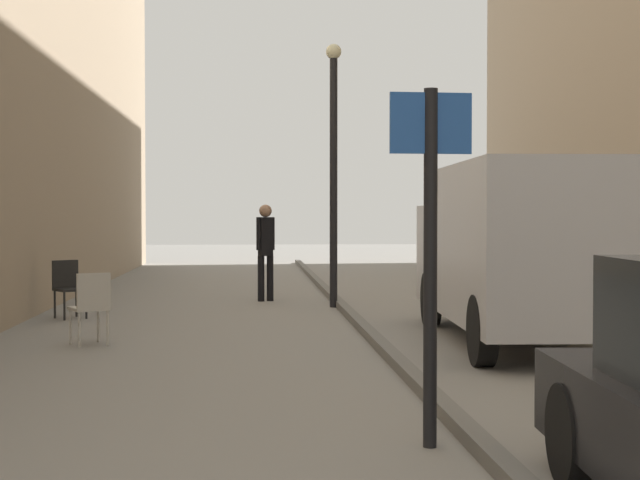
{
  "coord_description": "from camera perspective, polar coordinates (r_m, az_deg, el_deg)",
  "views": [
    {
      "loc": [
        -0.05,
        -1.06,
        1.7
      ],
      "look_at": [
        0.88,
        11.68,
        1.35
      ],
      "focal_mm": 53.95,
      "sensor_mm": 36.0,
      "label": 1
    }
  ],
  "objects": [
    {
      "name": "lamp_post",
      "position": [
        17.42,
        0.81,
        4.94
      ],
      "size": [
        0.28,
        0.28,
        4.76
      ],
      "color": "black",
      "rests_on": "ground_plane"
    },
    {
      "name": "street_sign_post",
      "position": [
        6.99,
        6.57,
        0.31
      ],
      "size": [
        0.6,
        0.1,
        2.6
      ],
      "rotation": [
        0.0,
        0.0,
        3.2
      ],
      "color": "black",
      "rests_on": "ground_plane"
    },
    {
      "name": "ground_plane",
      "position": [
        13.17,
        -3.94,
        -5.84
      ],
      "size": [
        80.0,
        80.0,
        0.0
      ],
      "primitive_type": "plane",
      "color": "gray"
    },
    {
      "name": "cafe_chair_by_doorway",
      "position": [
        12.72,
        -13.43,
        -3.67
      ],
      "size": [
        0.59,
        0.59,
        0.94
      ],
      "rotation": [
        0.0,
        0.0,
        0.49
      ],
      "color": "#B7B2A8",
      "rests_on": "ground_plane"
    },
    {
      "name": "kerb_strip",
      "position": [
        13.26,
        2.93,
        -5.52
      ],
      "size": [
        0.16,
        40.0,
        0.12
      ],
      "primitive_type": "cube",
      "color": "#615F5B",
      "rests_on": "ground_plane"
    },
    {
      "name": "cafe_chair_near_window",
      "position": [
        16.13,
        -14.71,
        -2.57
      ],
      "size": [
        0.61,
        0.61,
        0.94
      ],
      "rotation": [
        0.0,
        0.0,
        3.74
      ],
      "color": "black",
      "rests_on": "ground_plane"
    },
    {
      "name": "delivery_van",
      "position": [
        12.87,
        11.78,
        -0.46
      ],
      "size": [
        2.2,
        5.65,
        2.32
      ],
      "rotation": [
        0.0,
        0.0,
        -0.04
      ],
      "color": "#B7B7BC",
      "rests_on": "ground_plane"
    },
    {
      "name": "pedestrian_main_foreground",
      "position": [
        18.64,
        -3.25,
        -0.32
      ],
      "size": [
        0.36,
        0.28,
        1.88
      ],
      "rotation": [
        0.0,
        0.0,
        0.34
      ],
      "color": "black",
      "rests_on": "ground_plane"
    }
  ]
}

